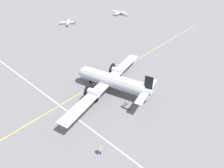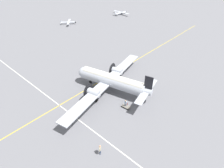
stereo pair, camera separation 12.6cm
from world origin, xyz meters
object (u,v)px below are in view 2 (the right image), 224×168
at_px(baggage_cart, 126,106).
at_px(light_aircraft_distant, 121,13).
at_px(airliner_main, 110,80).
at_px(passenger_boarding, 126,103).
at_px(crew_foreground, 100,149).
at_px(suitcase_near_door, 127,104).
at_px(light_aircraft_taxiing, 69,22).

relative_size(baggage_cart, light_aircraft_distant, 0.15).
xyz_separation_m(airliner_main, passenger_boarding, (-2.19, -5.79, -1.48)).
height_order(crew_foreground, passenger_boarding, crew_foreground).
xyz_separation_m(suitcase_near_door, light_aircraft_taxiing, (26.18, 52.78, 0.50)).
bearing_deg(baggage_cart, crew_foreground, 103.93).
xyz_separation_m(airliner_main, baggage_cart, (-2.19, -5.94, -2.25)).
relative_size(crew_foreground, baggage_cart, 1.07).
height_order(crew_foreground, light_aircraft_distant, light_aircraft_distant).
relative_size(airliner_main, suitcase_near_door, 47.07).
bearing_deg(light_aircraft_taxiing, crew_foreground, -81.09).
distance_m(crew_foreground, suitcase_near_door, 11.21).
relative_size(airliner_main, passenger_boarding, 16.36).
bearing_deg(airliner_main, crew_foreground, 114.51).
distance_m(passenger_boarding, light_aircraft_distant, 73.00).
xyz_separation_m(crew_foreground, light_aircraft_distant, (66.13, 50.09, -0.24)).
xyz_separation_m(airliner_main, light_aircraft_taxiing, (24.55, 47.15, -1.74)).
bearing_deg(suitcase_near_door, airliner_main, 73.86).
xyz_separation_m(crew_foreground, suitcase_near_door, (10.62, 3.51, -0.83)).
xyz_separation_m(crew_foreground, baggage_cart, (10.06, 3.20, -0.84)).
xyz_separation_m(baggage_cart, light_aircraft_distant, (56.07, 46.89, 0.59)).
bearing_deg(suitcase_near_door, light_aircraft_distant, 40.00).
bearing_deg(passenger_boarding, baggage_cart, 160.16).
height_order(passenger_boarding, suitcase_near_door, passenger_boarding).
relative_size(crew_foreground, light_aircraft_distant, 0.16).
bearing_deg(crew_foreground, airliner_main, 3.67).
bearing_deg(light_aircraft_distant, suitcase_near_door, -133.63).
xyz_separation_m(passenger_boarding, baggage_cart, (0.01, -0.15, -0.77)).
relative_size(airliner_main, light_aircraft_distant, 2.48).
bearing_deg(baggage_cart, passenger_boarding, -1.07).
distance_m(airliner_main, crew_foreground, 15.35).
height_order(airliner_main, suitcase_near_door, airliner_main).
height_order(passenger_boarding, light_aircraft_taxiing, light_aircraft_taxiing).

